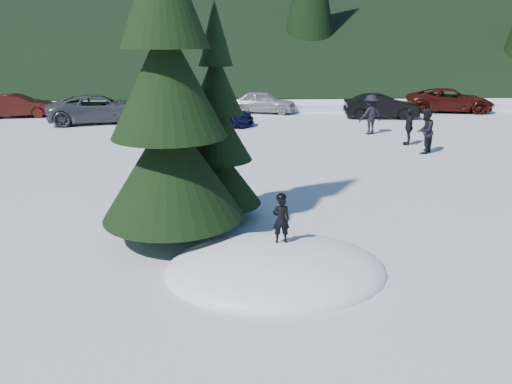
{
  "coord_description": "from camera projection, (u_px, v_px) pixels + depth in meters",
  "views": [
    {
      "loc": [
        -0.9,
        -9.1,
        4.51
      ],
      "look_at": [
        -0.3,
        1.83,
        1.1
      ],
      "focal_mm": 35.0,
      "sensor_mm": 36.0,
      "label": 1
    }
  ],
  "objects": [
    {
      "name": "ground",
      "position": [
        276.0,
        271.0,
        10.07
      ],
      "size": [
        200.0,
        200.0,
        0.0
      ],
      "primitive_type": "plane",
      "color": "white",
      "rests_on": "ground"
    },
    {
      "name": "snow_mound",
      "position": [
        276.0,
        271.0,
        10.07
      ],
      "size": [
        4.48,
        3.52,
        0.96
      ],
      "primitive_type": "ellipsoid",
      "color": "white",
      "rests_on": "ground"
    },
    {
      "name": "spruce_tall",
      "position": [
        168.0,
        95.0,
        10.68
      ],
      "size": [
        3.2,
        3.2,
        8.6
      ],
      "color": "black",
      "rests_on": "ground"
    },
    {
      "name": "spruce_short",
      "position": [
        217.0,
        138.0,
        12.43
      ],
      "size": [
        2.2,
        2.2,
        5.37
      ],
      "color": "black",
      "rests_on": "ground"
    },
    {
      "name": "child_skier",
      "position": [
        281.0,
        220.0,
        10.11
      ],
      "size": [
        0.36,
        0.24,
        0.98
      ],
      "primitive_type": "imported",
      "rotation": [
        0.0,
        0.0,
        3.17
      ],
      "color": "black",
      "rests_on": "snow_mound"
    },
    {
      "name": "adult_0",
      "position": [
        425.0,
        131.0,
        19.99
      ],
      "size": [
        1.08,
        1.12,
        1.81
      ],
      "primitive_type": "imported",
      "rotation": [
        0.0,
        0.0,
        4.06
      ],
      "color": "black",
      "rests_on": "ground"
    },
    {
      "name": "adult_1",
      "position": [
        409.0,
        127.0,
        21.62
      ],
      "size": [
        0.61,
        0.99,
        1.57
      ],
      "primitive_type": "imported",
      "rotation": [
        0.0,
        0.0,
        4.45
      ],
      "color": "black",
      "rests_on": "ground"
    },
    {
      "name": "adult_2",
      "position": [
        371.0,
        115.0,
        23.97
      ],
      "size": [
        1.39,
        1.11,
        1.89
      ],
      "primitive_type": "imported",
      "rotation": [
        0.0,
        0.0,
        3.54
      ],
      "color": "black",
      "rests_on": "ground"
    },
    {
      "name": "car_1",
      "position": [
        18.0,
        106.0,
        29.17
      ],
      "size": [
        4.27,
        2.17,
        1.34
      ],
      "primitive_type": "imported",
      "rotation": [
        0.0,
        0.0,
        1.76
      ],
      "color": "#350E09",
      "rests_on": "ground"
    },
    {
      "name": "car_2",
      "position": [
        99.0,
        109.0,
        27.3
      ],
      "size": [
        5.95,
        3.86,
        1.52
      ],
      "primitive_type": "imported",
      "rotation": [
        0.0,
        0.0,
        1.83
      ],
      "color": "#46494D",
      "rests_on": "ground"
    },
    {
      "name": "car_3",
      "position": [
        213.0,
        112.0,
        26.65
      ],
      "size": [
        4.87,
        3.55,
        1.31
      ],
      "primitive_type": "imported",
      "rotation": [
        0.0,
        0.0,
        1.14
      ],
      "color": "#0E1033",
      "rests_on": "ground"
    },
    {
      "name": "car_4",
      "position": [
        263.0,
        102.0,
        30.79
      ],
      "size": [
        4.27,
        2.63,
        1.36
      ],
      "primitive_type": "imported",
      "rotation": [
        0.0,
        0.0,
        1.29
      ],
      "color": "#9FA2A8",
      "rests_on": "ground"
    },
    {
      "name": "car_5",
      "position": [
        381.0,
        106.0,
        28.79
      ],
      "size": [
        4.34,
        1.88,
        1.39
      ],
      "primitive_type": "imported",
      "rotation": [
        0.0,
        0.0,
        1.47
      ],
      "color": "black",
      "rests_on": "ground"
    },
    {
      "name": "car_6",
      "position": [
        450.0,
        100.0,
        31.29
      ],
      "size": [
        5.56,
        3.35,
        1.45
      ],
      "primitive_type": "imported",
      "rotation": [
        0.0,
        0.0,
        1.38
      ],
      "color": "#3E100B",
      "rests_on": "ground"
    }
  ]
}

